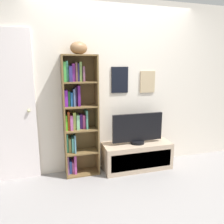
{
  "coord_description": "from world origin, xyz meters",
  "views": [
    {
      "loc": [
        -0.99,
        -2.11,
        1.62
      ],
      "look_at": [
        -0.12,
        0.85,
        0.96
      ],
      "focal_mm": 35.03,
      "sensor_mm": 36.0,
      "label": 1
    }
  ],
  "objects": [
    {
      "name": "tv_stand",
      "position": [
        0.31,
        0.9,
        0.21
      ],
      "size": [
        1.08,
        0.4,
        0.42
      ],
      "color": "tan",
      "rests_on": "ground"
    },
    {
      "name": "football",
      "position": [
        -0.56,
        0.97,
        1.85
      ],
      "size": [
        0.29,
        0.25,
        0.17
      ],
      "primitive_type": "ellipsoid",
      "rotation": [
        0.0,
        0.0,
        0.36
      ],
      "color": "olive",
      "rests_on": "bookshelf"
    },
    {
      "name": "ground",
      "position": [
        0.0,
        0.0,
        -0.02
      ],
      "size": [
        5.2,
        5.2,
        0.04
      ],
      "primitive_type": "cube",
      "color": "gray"
    },
    {
      "name": "bookshelf",
      "position": [
        -0.61,
        1.0,
        0.93
      ],
      "size": [
        0.49,
        0.26,
        1.76
      ],
      "color": "brown",
      "rests_on": "ground"
    },
    {
      "name": "door",
      "position": [
        -1.57,
        1.08,
        1.05
      ],
      "size": [
        0.8,
        0.09,
        2.1
      ],
      "color": "silver",
      "rests_on": "ground"
    },
    {
      "name": "back_wall",
      "position": [
        0.0,
        1.13,
        1.29
      ],
      "size": [
        4.8,
        0.08,
        2.58
      ],
      "color": "silver",
      "rests_on": "ground"
    },
    {
      "name": "television",
      "position": [
        0.31,
        0.9,
        0.66
      ],
      "size": [
        0.81,
        0.22,
        0.48
      ],
      "color": "black",
      "rests_on": "tv_stand"
    }
  ]
}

